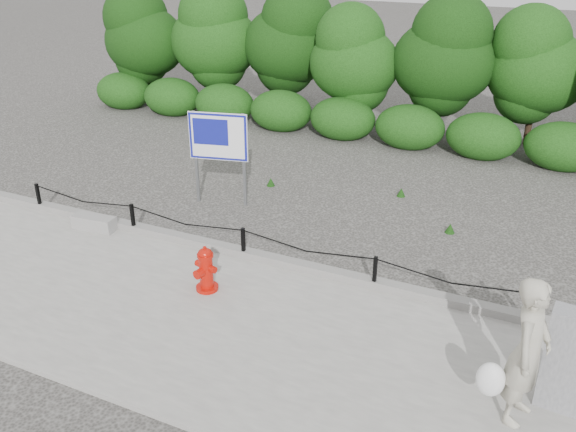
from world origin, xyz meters
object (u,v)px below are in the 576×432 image
(fire_hydrant, at_px, (206,269))
(advertising_sign, at_px, (218,141))
(pedestrian, at_px, (526,354))
(utility_cabinet, at_px, (566,360))
(concrete_block, at_px, (94,223))

(fire_hydrant, xyz_separation_m, advertising_sign, (-1.71, 3.32, 1.00))
(pedestrian, bearing_deg, fire_hydrant, 91.55)
(utility_cabinet, bearing_deg, fire_hydrant, -179.71)
(concrete_block, distance_m, advertising_sign, 3.08)
(concrete_block, xyz_separation_m, advertising_sign, (1.55, 2.34, 1.24))
(fire_hydrant, bearing_deg, utility_cabinet, 7.55)
(pedestrian, height_order, advertising_sign, advertising_sign)
(pedestrian, height_order, utility_cabinet, pedestrian)
(utility_cabinet, xyz_separation_m, advertising_sign, (-7.19, 3.78, 0.69))
(pedestrian, xyz_separation_m, concrete_block, (-8.28, 1.86, -0.80))
(fire_hydrant, height_order, utility_cabinet, utility_cabinet)
(fire_hydrant, bearing_deg, concrete_block, 175.55)
(fire_hydrant, bearing_deg, advertising_sign, 129.47)
(fire_hydrant, xyz_separation_m, utility_cabinet, (5.48, -0.45, 0.32))
(pedestrian, bearing_deg, utility_cabinet, -36.21)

